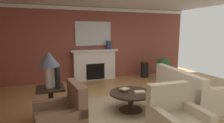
# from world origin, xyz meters

# --- Properties ---
(ground_plane) EXTENTS (9.50, 9.50, 0.00)m
(ground_plane) POSITION_xyz_m (0.00, 0.00, 0.00)
(ground_plane) COLOR tan
(wall_fireplace) EXTENTS (7.91, 0.12, 2.76)m
(wall_fireplace) POSITION_xyz_m (0.00, 3.18, 1.38)
(wall_fireplace) COLOR brown
(wall_fireplace) RESTS_ON ground_plane
(crown_moulding) EXTENTS (7.91, 0.08, 0.12)m
(crown_moulding) POSITION_xyz_m (0.00, 3.10, 2.68)
(crown_moulding) COLOR white
(area_rug) EXTENTS (3.55, 2.25, 0.01)m
(area_rug) POSITION_xyz_m (-0.01, -0.09, 0.01)
(area_rug) COLOR tan
(area_rug) RESTS_ON ground_plane
(fireplace) EXTENTS (1.80, 0.35, 1.17)m
(fireplace) POSITION_xyz_m (-0.08, 2.97, 0.56)
(fireplace) COLOR white
(fireplace) RESTS_ON ground_plane
(mantel_mirror) EXTENTS (1.37, 0.04, 0.90)m
(mantel_mirror) POSITION_xyz_m (-0.08, 3.09, 1.77)
(mantel_mirror) COLOR silver
(sofa) EXTENTS (1.15, 2.19, 0.85)m
(sofa) POSITION_xyz_m (1.73, 0.01, 0.30)
(sofa) COLOR beige
(sofa) RESTS_ON ground_plane
(armchair_near_window) EXTENTS (0.88, 0.88, 0.95)m
(armchair_near_window) POSITION_xyz_m (-1.63, -0.68, 0.31)
(armchair_near_window) COLOR brown
(armchair_near_window) RESTS_ON ground_plane
(coffee_table) EXTENTS (1.00, 1.00, 0.45)m
(coffee_table) POSITION_xyz_m (-0.01, -0.09, 0.34)
(coffee_table) COLOR #2D2319
(coffee_table) RESTS_ON ground_plane
(side_table) EXTENTS (0.56, 0.56, 0.70)m
(side_table) POSITION_xyz_m (-1.78, 0.10, 0.40)
(side_table) COLOR #2D2319
(side_table) RESTS_ON ground_plane
(table_lamp) EXTENTS (0.44, 0.44, 0.75)m
(table_lamp) POSITION_xyz_m (-1.78, 0.10, 1.22)
(table_lamp) COLOR beige
(table_lamp) RESTS_ON side_table
(vase_mantel_right) EXTENTS (0.18, 0.18, 0.32)m
(vase_mantel_right) POSITION_xyz_m (0.47, 2.92, 1.33)
(vase_mantel_right) COLOR navy
(vase_mantel_right) RESTS_ON fireplace
(vase_on_side_table) EXTENTS (0.11, 0.11, 0.42)m
(vase_on_side_table) POSITION_xyz_m (-1.63, -0.02, 0.91)
(vase_on_side_table) COLOR black
(vase_on_side_table) RESTS_ON side_table
(vase_tall_corner) EXTENTS (0.32, 0.32, 0.61)m
(vase_tall_corner) POSITION_xyz_m (1.94, 2.67, 0.31)
(vase_tall_corner) COLOR black
(vase_tall_corner) RESTS_ON ground_plane
(book_red_cover) EXTENTS (0.27, 0.21, 0.04)m
(book_red_cover) POSITION_xyz_m (0.16, -0.20, 0.47)
(book_red_cover) COLOR tan
(book_red_cover) RESTS_ON coffee_table
(book_art_folio) EXTENTS (0.25, 0.24, 0.03)m
(book_art_folio) POSITION_xyz_m (-0.12, 0.03, 0.51)
(book_art_folio) COLOR tan
(book_art_folio) RESTS_ON coffee_table
(potted_plant) EXTENTS (0.56, 0.56, 0.83)m
(potted_plant) POSITION_xyz_m (2.54, 2.27, 0.49)
(potted_plant) COLOR #A8754C
(potted_plant) RESTS_ON ground_plane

